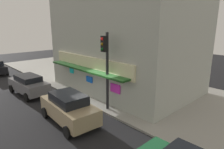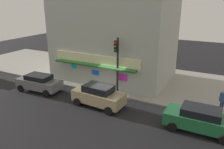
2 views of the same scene
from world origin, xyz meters
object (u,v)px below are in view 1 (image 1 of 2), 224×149
fire_hydrant (74,83)px  trash_can (153,106)px  potted_plant_by_doorway (99,85)px  parked_car_grey (29,84)px  traffic_light (106,61)px  potted_plant_by_window (120,94)px  parked_car_tan (69,108)px

fire_hydrant → trash_can: fire_hydrant is taller
fire_hydrant → potted_plant_by_doorway: size_ratio=0.89×
trash_can → parked_car_grey: 9.99m
fire_hydrant → potted_plant_by_doorway: bearing=23.5°
traffic_light → fire_hydrant: 5.95m
potted_plant_by_window → parked_car_tan: 4.30m
potted_plant_by_window → parked_car_tan: size_ratio=0.21×
trash_can → parked_car_grey: (-9.01, -4.31, 0.28)m
fire_hydrant → potted_plant_by_window: 4.80m
traffic_light → trash_can: traffic_light is taller
traffic_light → parked_car_tan: bearing=-97.4°
trash_can → parked_car_tan: size_ratio=0.19×
traffic_light → fire_hydrant: (-5.22, 0.83, -2.75)m
fire_hydrant → potted_plant_by_window: bearing=10.8°
parked_car_tan → traffic_light: bearing=82.6°
fire_hydrant → parked_car_tan: (4.88, -3.39, 0.35)m
potted_plant_by_doorway → parked_car_grey: parked_car_grey is taller
parked_car_grey → traffic_light: bearing=20.1°
potted_plant_by_doorway → potted_plant_by_window: bearing=-1.9°
fire_hydrant → parked_car_tan: parked_car_tan is taller
traffic_light → potted_plant_by_doorway: size_ratio=5.16×
potted_plant_by_doorway → trash_can: bearing=0.6°
trash_can → parked_car_grey: bearing=-154.4°
fire_hydrant → trash_can: bearing=7.8°
traffic_light → parked_car_grey: bearing=-159.9°
parked_car_tan → fire_hydrant: bearing=145.3°
traffic_light → parked_car_tan: traffic_light is taller
potted_plant_by_doorway → parked_car_grey: bearing=-131.2°
traffic_light → parked_car_grey: 7.52m
potted_plant_by_doorway → parked_car_grey: 5.66m
trash_can → traffic_light: bearing=-141.3°
trash_can → potted_plant_by_window: size_ratio=0.91×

